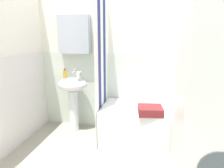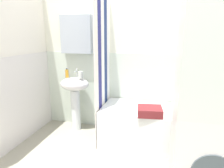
{
  "view_description": "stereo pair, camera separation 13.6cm",
  "coord_description": "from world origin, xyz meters",
  "px_view_note": "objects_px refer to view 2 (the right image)",
  "views": [
    {
      "loc": [
        0.18,
        -1.7,
        1.46
      ],
      "look_at": [
        -0.31,
        0.73,
        0.85
      ],
      "focal_mm": 32.02,
      "sensor_mm": 36.0,
      "label": 1
    },
    {
      "loc": [
        0.31,
        -1.67,
        1.46
      ],
      "look_at": [
        -0.31,
        0.73,
        0.85
      ],
      "focal_mm": 32.02,
      "sensor_mm": 36.0,
      "label": 2
    }
  ],
  "objects_px": {
    "sink": "(75,92)",
    "towel_folded": "(150,111)",
    "soap_dispenser": "(67,73)",
    "washer_dryer_stack": "(210,109)",
    "body_wash_bottle": "(204,99)",
    "bathtub": "(155,127)",
    "toothbrush_cup": "(81,75)",
    "conditioner_bottle": "(196,99)"
  },
  "relations": [
    {
      "from": "sink",
      "to": "towel_folded",
      "type": "height_order",
      "value": "sink"
    },
    {
      "from": "soap_dispenser",
      "to": "washer_dryer_stack",
      "type": "distance_m",
      "value": 2.03
    },
    {
      "from": "sink",
      "to": "soap_dispenser",
      "type": "height_order",
      "value": "soap_dispenser"
    },
    {
      "from": "soap_dispenser",
      "to": "towel_folded",
      "type": "bearing_deg",
      "value": -15.48
    },
    {
      "from": "sink",
      "to": "washer_dryer_stack",
      "type": "xyz_separation_m",
      "value": [
        1.68,
        -0.98,
        0.24
      ]
    },
    {
      "from": "washer_dryer_stack",
      "to": "body_wash_bottle",
      "type": "bearing_deg",
      "value": 81.65
    },
    {
      "from": "bathtub",
      "to": "soap_dispenser",
      "type": "bearing_deg",
      "value": 174.49
    },
    {
      "from": "sink",
      "to": "bathtub",
      "type": "distance_m",
      "value": 1.29
    },
    {
      "from": "body_wash_bottle",
      "to": "towel_folded",
      "type": "relative_size",
      "value": 0.79
    },
    {
      "from": "toothbrush_cup",
      "to": "sink",
      "type": "bearing_deg",
      "value": 163.76
    },
    {
      "from": "body_wash_bottle",
      "to": "towel_folded",
      "type": "height_order",
      "value": "body_wash_bottle"
    },
    {
      "from": "soap_dispenser",
      "to": "towel_folded",
      "type": "xyz_separation_m",
      "value": [
        1.27,
        -0.35,
        -0.35
      ]
    },
    {
      "from": "toothbrush_cup",
      "to": "towel_folded",
      "type": "bearing_deg",
      "value": -17.76
    },
    {
      "from": "washer_dryer_stack",
      "to": "sink",
      "type": "bearing_deg",
      "value": 149.94
    },
    {
      "from": "conditioner_bottle",
      "to": "washer_dryer_stack",
      "type": "height_order",
      "value": "washer_dryer_stack"
    },
    {
      "from": "soap_dispenser",
      "to": "bathtub",
      "type": "height_order",
      "value": "soap_dispenser"
    },
    {
      "from": "body_wash_bottle",
      "to": "washer_dryer_stack",
      "type": "distance_m",
      "value": 1.12
    },
    {
      "from": "body_wash_bottle",
      "to": "towel_folded",
      "type": "distance_m",
      "value": 0.84
    },
    {
      "from": "bathtub",
      "to": "toothbrush_cup",
      "type": "bearing_deg",
      "value": 174.3
    },
    {
      "from": "towel_folded",
      "to": "toothbrush_cup",
      "type": "bearing_deg",
      "value": 162.24
    },
    {
      "from": "conditioner_bottle",
      "to": "towel_folded",
      "type": "height_order",
      "value": "conditioner_bottle"
    },
    {
      "from": "bathtub",
      "to": "towel_folded",
      "type": "relative_size",
      "value": 4.89
    },
    {
      "from": "towel_folded",
      "to": "bathtub",
      "type": "bearing_deg",
      "value": 73.42
    },
    {
      "from": "toothbrush_cup",
      "to": "bathtub",
      "type": "relative_size",
      "value": 0.07
    },
    {
      "from": "body_wash_bottle",
      "to": "soap_dispenser",
      "type": "bearing_deg",
      "value": -176.32
    },
    {
      "from": "soap_dispenser",
      "to": "bathtub",
      "type": "relative_size",
      "value": 0.1
    },
    {
      "from": "soap_dispenser",
      "to": "bathtub",
      "type": "xyz_separation_m",
      "value": [
        1.33,
        -0.13,
        -0.65
      ]
    },
    {
      "from": "sink",
      "to": "washer_dryer_stack",
      "type": "bearing_deg",
      "value": -30.06
    },
    {
      "from": "body_wash_bottle",
      "to": "conditioner_bottle",
      "type": "xyz_separation_m",
      "value": [
        -0.1,
        0.02,
        -0.02
      ]
    },
    {
      "from": "sink",
      "to": "towel_folded",
      "type": "relative_size",
      "value": 2.86
    },
    {
      "from": "toothbrush_cup",
      "to": "conditioner_bottle",
      "type": "distance_m",
      "value": 1.66
    },
    {
      "from": "sink",
      "to": "washer_dryer_stack",
      "type": "distance_m",
      "value": 1.96
    },
    {
      "from": "conditioner_bottle",
      "to": "toothbrush_cup",
      "type": "bearing_deg",
      "value": -174.27
    },
    {
      "from": "soap_dispenser",
      "to": "conditioner_bottle",
      "type": "distance_m",
      "value": 1.88
    },
    {
      "from": "body_wash_bottle",
      "to": "conditioner_bottle",
      "type": "bearing_deg",
      "value": 168.61
    },
    {
      "from": "bathtub",
      "to": "body_wash_bottle",
      "type": "xyz_separation_m",
      "value": [
        0.62,
        0.25,
        0.36
      ]
    },
    {
      "from": "soap_dispenser",
      "to": "body_wash_bottle",
      "type": "distance_m",
      "value": 1.98
    },
    {
      "from": "sink",
      "to": "conditioner_bottle",
      "type": "relative_size",
      "value": 4.34
    },
    {
      "from": "sink",
      "to": "washer_dryer_stack",
      "type": "relative_size",
      "value": 0.49
    },
    {
      "from": "body_wash_bottle",
      "to": "towel_folded",
      "type": "bearing_deg",
      "value": -145.13
    },
    {
      "from": "sink",
      "to": "conditioner_bottle",
      "type": "height_order",
      "value": "sink"
    },
    {
      "from": "sink",
      "to": "soap_dispenser",
      "type": "relative_size",
      "value": 5.92
    }
  ]
}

